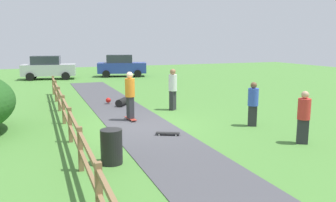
% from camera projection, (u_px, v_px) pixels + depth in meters
% --- Properties ---
extents(ground_plane, '(60.00, 60.00, 0.00)m').
position_uv_depth(ground_plane, '(139.00, 125.00, 12.79)').
color(ground_plane, '#4C8438').
extents(asphalt_path, '(2.40, 28.00, 0.02)m').
position_uv_depth(asphalt_path, '(139.00, 125.00, 12.79)').
color(asphalt_path, '#47474C').
rests_on(asphalt_path, ground_plane).
extents(wooden_fence, '(0.12, 18.12, 1.10)m').
position_uv_depth(wooden_fence, '(66.00, 113.00, 11.75)').
color(wooden_fence, olive).
rests_on(wooden_fence, ground_plane).
extents(trash_bin, '(0.56, 0.56, 0.90)m').
position_uv_depth(trash_bin, '(111.00, 147.00, 8.74)').
color(trash_bin, black).
rests_on(trash_bin, ground_plane).
extents(skater_riding, '(0.43, 0.82, 1.92)m').
position_uv_depth(skater_riding, '(130.00, 93.00, 13.33)').
color(skater_riding, '#B23326').
rests_on(skater_riding, asphalt_path).
extents(skater_fallen, '(1.40, 1.41, 0.36)m').
position_uv_depth(skater_fallen, '(123.00, 101.00, 16.82)').
color(skater_fallen, black).
rests_on(skater_fallen, asphalt_path).
extents(skateboard_loose, '(0.80, 0.54, 0.08)m').
position_uv_depth(skateboard_loose, '(168.00, 133.00, 11.37)').
color(skateboard_loose, black).
rests_on(skateboard_loose, asphalt_path).
extents(bystander_red, '(0.53, 0.53, 1.64)m').
position_uv_depth(bystander_red, '(304.00, 115.00, 10.37)').
color(bystander_red, '#2D2D33').
rests_on(bystander_red, ground_plane).
extents(bystander_white, '(0.54, 0.54, 1.88)m').
position_uv_depth(bystander_white, '(173.00, 87.00, 15.45)').
color(bystander_white, '#2D2D33').
rests_on(bystander_white, ground_plane).
extents(bystander_blue, '(0.53, 0.53, 1.64)m').
position_uv_depth(bystander_blue, '(253.00, 102.00, 12.54)').
color(bystander_blue, '#2D2D33').
rests_on(bystander_blue, ground_plane).
extents(parked_car_silver, '(4.41, 2.49, 1.92)m').
position_uv_depth(parked_car_silver, '(48.00, 68.00, 27.95)').
color(parked_car_silver, '#B7B7BC').
rests_on(parked_car_silver, ground_plane).
extents(parked_car_blue, '(4.49, 2.78, 1.92)m').
position_uv_depth(parked_car_blue, '(121.00, 66.00, 30.12)').
color(parked_car_blue, '#283D99').
rests_on(parked_car_blue, ground_plane).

